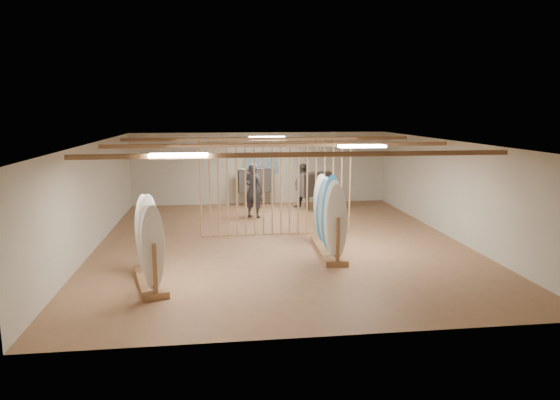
{
  "coord_description": "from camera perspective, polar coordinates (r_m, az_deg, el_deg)",
  "views": [
    {
      "loc": [
        -1.73,
        -13.49,
        3.66
      ],
      "look_at": [
        0.0,
        0.0,
        1.2
      ],
      "focal_mm": 32.0,
      "sensor_mm": 36.0,
      "label": 1
    }
  ],
  "objects": [
    {
      "name": "rack_left",
      "position": [
        10.92,
        -14.7,
        -6.11
      ],
      "size": [
        0.97,
        2.05,
        1.89
      ],
      "rotation": [
        0.0,
        0.0,
        0.23
      ],
      "color": "#976C44",
      "rests_on": "floor"
    },
    {
      "name": "poster",
      "position": [
        19.65,
        -2.22,
        4.23
      ],
      "size": [
        1.4,
        0.03,
        0.9
      ],
      "primitive_type": "cube",
      "color": "#2D5D9F",
      "rests_on": "ground"
    },
    {
      "name": "wall_back",
      "position": [
        19.69,
        -2.23,
        3.65
      ],
      "size": [
        12.0,
        0.0,
        12.0
      ],
      "primitive_type": "plane",
      "rotation": [
        1.57,
        0.0,
        0.0
      ],
      "color": "beige",
      "rests_on": "ground"
    },
    {
      "name": "light_panels",
      "position": [
        13.63,
        0.0,
        6.39
      ],
      "size": [
        1.2,
        0.35,
        0.06
      ],
      "primitive_type": "cube",
      "color": "white",
      "rests_on": "ground"
    },
    {
      "name": "shopper_a",
      "position": [
        17.1,
        -3.07,
        1.52
      ],
      "size": [
        0.94,
        0.85,
        2.14
      ],
      "primitive_type": "imported",
      "rotation": [
        0.0,
        0.0,
        2.6
      ],
      "color": "#2B2E34",
      "rests_on": "floor"
    },
    {
      "name": "clothing_rack_b",
      "position": [
        18.42,
        4.2,
        1.78
      ],
      "size": [
        1.31,
        0.77,
        1.47
      ],
      "rotation": [
        0.0,
        0.0,
        0.36
      ],
      "color": "silver",
      "rests_on": "floor"
    },
    {
      "name": "wall_right",
      "position": [
        15.24,
        19.0,
        1.17
      ],
      "size": [
        0.0,
        12.0,
        12.0
      ],
      "primitive_type": "plane",
      "rotation": [
        1.57,
        0.0,
        -1.57
      ],
      "color": "beige",
      "rests_on": "ground"
    },
    {
      "name": "shopper_b",
      "position": [
        18.65,
        2.7,
        1.91
      ],
      "size": [
        1.16,
        1.16,
        1.91
      ],
      "primitive_type": "imported",
      "rotation": [
        0.0,
        0.0,
        -0.76
      ],
      "color": "#343128",
      "rests_on": "floor"
    },
    {
      "name": "wall_front",
      "position": [
        8.01,
        5.5,
        -6.18
      ],
      "size": [
        12.0,
        0.0,
        12.0
      ],
      "primitive_type": "plane",
      "rotation": [
        -1.57,
        0.0,
        0.0
      ],
      "color": "beige",
      "rests_on": "ground"
    },
    {
      "name": "ceiling",
      "position": [
        13.62,
        0.0,
        6.64
      ],
      "size": [
        12.0,
        12.0,
        0.0
      ],
      "primitive_type": "plane",
      "rotation": [
        3.14,
        0.0,
        0.0
      ],
      "color": "gray",
      "rests_on": "ground"
    },
    {
      "name": "wall_left",
      "position": [
        14.06,
        -20.66,
        0.34
      ],
      "size": [
        0.0,
        12.0,
        12.0
      ],
      "primitive_type": "plane",
      "rotation": [
        1.57,
        0.0,
        1.57
      ],
      "color": "beige",
      "rests_on": "ground"
    },
    {
      "name": "clothing_rack_a",
      "position": [
        19.13,
        -2.85,
        2.19
      ],
      "size": [
        1.4,
        0.49,
        1.51
      ],
      "rotation": [
        0.0,
        0.0,
        0.11
      ],
      "color": "silver",
      "rests_on": "floor"
    },
    {
      "name": "floor",
      "position": [
        14.08,
        0.0,
        -4.81
      ],
      "size": [
        12.0,
        12.0,
        0.0
      ],
      "primitive_type": "plane",
      "color": "#9A6D4A",
      "rests_on": "ground"
    },
    {
      "name": "bamboo_partition",
      "position": [
        14.57,
        -0.4,
        1.33
      ],
      "size": [
        4.45,
        0.05,
        2.78
      ],
      "color": "tan",
      "rests_on": "ground"
    },
    {
      "name": "ceiling_slats",
      "position": [
        13.63,
        0.0,
        6.3
      ],
      "size": [
        9.5,
        6.12,
        0.1
      ],
      "primitive_type": "cube",
      "color": "#976C44",
      "rests_on": "ground"
    },
    {
      "name": "rack_right",
      "position": [
        12.9,
        5.59,
        -3.14
      ],
      "size": [
        0.66,
        2.49,
        1.99
      ],
      "rotation": [
        0.0,
        0.0,
        -0.05
      ],
      "color": "#976C44",
      "rests_on": "floor"
    }
  ]
}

